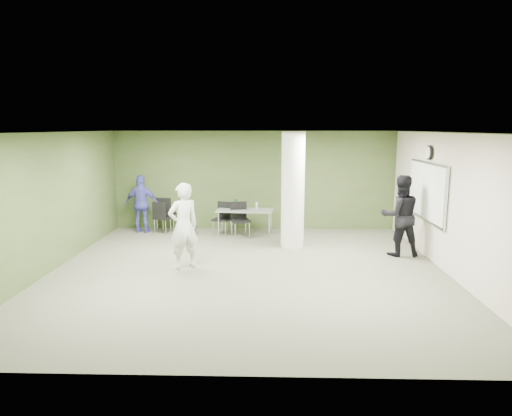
{
  "coord_description": "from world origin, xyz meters",
  "views": [
    {
      "loc": [
        0.42,
        -8.93,
        2.89
      ],
      "look_at": [
        0.14,
        1.0,
        1.13
      ],
      "focal_mm": 32.0,
      "sensor_mm": 36.0,
      "label": 1
    }
  ],
  "objects_px": {
    "folding_table": "(245,211)",
    "man_blue": "(142,204)",
    "chair_back_left": "(165,211)",
    "woman_white": "(183,226)",
    "man_black": "(400,216)"
  },
  "relations": [
    {
      "from": "chair_back_left",
      "to": "man_black",
      "type": "relative_size",
      "value": 0.53
    },
    {
      "from": "woman_white",
      "to": "man_black",
      "type": "distance_m",
      "value": 4.86
    },
    {
      "from": "chair_back_left",
      "to": "woman_white",
      "type": "xyz_separation_m",
      "value": [
        1.16,
        -3.38,
        0.32
      ]
    },
    {
      "from": "chair_back_left",
      "to": "man_black",
      "type": "bearing_deg",
      "value": 169.28
    },
    {
      "from": "woman_white",
      "to": "man_blue",
      "type": "bearing_deg",
      "value": -96.37
    },
    {
      "from": "man_black",
      "to": "man_blue",
      "type": "xyz_separation_m",
      "value": [
        -6.49,
        2.11,
        -0.12
      ]
    },
    {
      "from": "folding_table",
      "to": "man_blue",
      "type": "bearing_deg",
      "value": 179.75
    },
    {
      "from": "man_black",
      "to": "man_blue",
      "type": "height_order",
      "value": "man_black"
    },
    {
      "from": "woman_white",
      "to": "man_blue",
      "type": "xyz_separation_m",
      "value": [
        -1.76,
        3.22,
        -0.09
      ]
    },
    {
      "from": "folding_table",
      "to": "chair_back_left",
      "type": "distance_m",
      "value": 2.32
    },
    {
      "from": "folding_table",
      "to": "woman_white",
      "type": "xyz_separation_m",
      "value": [
        -1.11,
        -2.93,
        0.23
      ]
    },
    {
      "from": "man_black",
      "to": "man_blue",
      "type": "bearing_deg",
      "value": -21.31
    },
    {
      "from": "chair_back_left",
      "to": "man_black",
      "type": "xyz_separation_m",
      "value": [
        5.89,
        -2.27,
        0.35
      ]
    },
    {
      "from": "chair_back_left",
      "to": "woman_white",
      "type": "height_order",
      "value": "woman_white"
    },
    {
      "from": "folding_table",
      "to": "man_black",
      "type": "relative_size",
      "value": 0.85
    }
  ]
}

